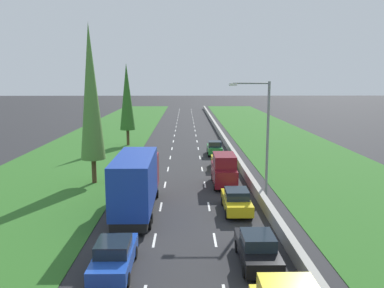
# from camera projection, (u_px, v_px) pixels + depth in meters

# --- Properties ---
(ground_plane) EXTENTS (300.00, 300.00, 0.00)m
(ground_plane) POSITION_uv_depth(u_px,v_px,m) (185.00, 138.00, 61.25)
(ground_plane) COLOR #28282B
(ground_plane) RESTS_ON ground
(grass_verge_left) EXTENTS (14.00, 140.00, 0.04)m
(grass_verge_left) POSITION_uv_depth(u_px,v_px,m) (104.00, 138.00, 61.04)
(grass_verge_left) COLOR #2D6623
(grass_verge_left) RESTS_ON ground
(grass_verge_right) EXTENTS (14.00, 140.00, 0.04)m
(grass_verge_right) POSITION_uv_depth(u_px,v_px,m) (277.00, 138.00, 61.47)
(grass_verge_right) COLOR #2D6623
(grass_verge_right) RESTS_ON ground
(median_barrier) EXTENTS (0.44, 120.00, 0.85)m
(median_barrier) POSITION_uv_depth(u_px,v_px,m) (222.00, 136.00, 61.27)
(median_barrier) COLOR #9E9B93
(median_barrier) RESTS_ON ground
(lane_markings) EXTENTS (3.64, 116.00, 0.01)m
(lane_markings) POSITION_uv_depth(u_px,v_px,m) (185.00, 138.00, 61.25)
(lane_markings) COLOR white
(lane_markings) RESTS_ON ground
(black_sedan_right_lane) EXTENTS (1.82, 4.50, 1.64)m
(black_sedan_right_lane) POSITION_uv_depth(u_px,v_px,m) (257.00, 249.00, 19.73)
(black_sedan_right_lane) COLOR black
(black_sedan_right_lane) RESTS_ON ground
(yellow_sedan_right_lane) EXTENTS (1.82, 4.50, 1.64)m
(yellow_sedan_right_lane) POSITION_uv_depth(u_px,v_px,m) (236.00, 200.00, 27.51)
(yellow_sedan_right_lane) COLOR yellow
(yellow_sedan_right_lane) RESTS_ON ground
(maroon_van_right_lane) EXTENTS (1.96, 4.90, 2.82)m
(maroon_van_right_lane) POSITION_uv_depth(u_px,v_px,m) (224.00, 170.00, 34.08)
(maroon_van_right_lane) COLOR maroon
(maroon_van_right_lane) RESTS_ON ground
(blue_sedan_left_lane) EXTENTS (1.82, 4.50, 1.64)m
(blue_sedan_left_lane) POSITION_uv_depth(u_px,v_px,m) (114.00, 256.00, 18.95)
(blue_sedan_left_lane) COLOR #1E47B7
(blue_sedan_left_lane) RESTS_ON ground
(blue_box_truck_left_lane) EXTENTS (2.46, 9.40, 4.18)m
(blue_box_truck_left_lane) POSITION_uv_depth(u_px,v_px,m) (137.00, 182.00, 27.08)
(blue_box_truck_left_lane) COLOR black
(blue_box_truck_left_lane) RESTS_ON ground
(yellow_hatchback_right_lane) EXTENTS (1.74, 3.90, 1.72)m
(yellow_hatchback_right_lane) POSITION_uv_depth(u_px,v_px,m) (220.00, 160.00, 40.79)
(yellow_hatchback_right_lane) COLOR yellow
(yellow_hatchback_right_lane) RESTS_ON ground
(green_hatchback_right_lane) EXTENTS (1.74, 3.90, 1.72)m
(green_hatchback_right_lane) POSITION_uv_depth(u_px,v_px,m) (215.00, 148.00, 47.89)
(green_hatchback_right_lane) COLOR #237A33
(green_hatchback_right_lane) RESTS_ON ground
(poplar_tree_second) EXTENTS (2.15, 2.15, 13.92)m
(poplar_tree_second) POSITION_uv_depth(u_px,v_px,m) (91.00, 93.00, 33.88)
(poplar_tree_second) COLOR #4C3823
(poplar_tree_second) RESTS_ON ground
(poplar_tree_third) EXTENTS (2.08, 2.08, 11.27)m
(poplar_tree_third) POSITION_uv_depth(u_px,v_px,m) (127.00, 97.00, 53.82)
(poplar_tree_third) COLOR #4C3823
(poplar_tree_third) RESTS_ON ground
(street_light_mast) EXTENTS (3.20, 0.28, 9.00)m
(street_light_mast) POSITION_uv_depth(u_px,v_px,m) (263.00, 130.00, 30.85)
(street_light_mast) COLOR gray
(street_light_mast) RESTS_ON ground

